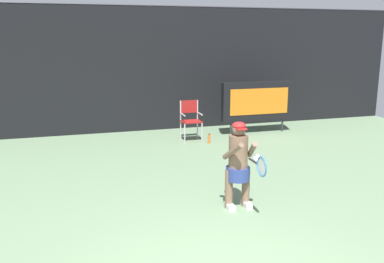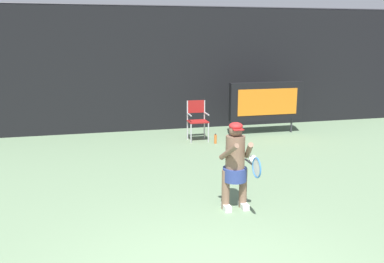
% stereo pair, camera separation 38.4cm
% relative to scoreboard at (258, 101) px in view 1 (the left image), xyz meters
% --- Properties ---
extents(backdrop_screen, '(18.00, 0.12, 3.66)m').
position_rel_scoreboard_xyz_m(backdrop_screen, '(-3.74, 1.34, 0.86)').
color(backdrop_screen, black).
rests_on(backdrop_screen, ground).
extents(scoreboard, '(2.20, 0.21, 1.50)m').
position_rel_scoreboard_xyz_m(scoreboard, '(0.00, 0.00, 0.00)').
color(scoreboard, black).
rests_on(scoreboard, ground).
extents(umpire_chair, '(0.52, 0.44, 1.08)m').
position_rel_scoreboard_xyz_m(umpire_chair, '(-2.12, -0.29, -0.33)').
color(umpire_chair, '#B7B7BC').
rests_on(umpire_chair, ground).
extents(water_bottle, '(0.07, 0.07, 0.27)m').
position_rel_scoreboard_xyz_m(water_bottle, '(-1.74, -0.75, -0.82)').
color(water_bottle, orange).
rests_on(water_bottle, ground).
extents(tennis_player, '(0.53, 0.60, 1.44)m').
position_rel_scoreboard_xyz_m(tennis_player, '(-2.70, -4.92, -0.17)').
color(tennis_player, white).
rests_on(tennis_player, ground).
extents(tennis_racket, '(0.03, 0.60, 0.31)m').
position_rel_scoreboard_xyz_m(tennis_racket, '(-2.59, -5.53, -0.07)').
color(tennis_racket, black).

